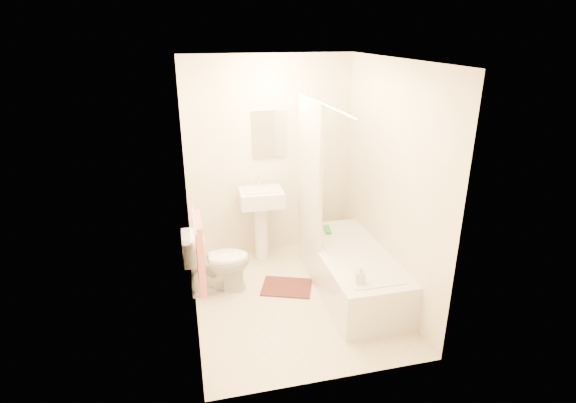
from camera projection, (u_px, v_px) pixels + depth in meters
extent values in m
plane|color=beige|center=(294.00, 298.00, 4.72)|extent=(2.40, 2.40, 0.00)
plane|color=white|center=(295.00, 60.00, 3.85)|extent=(2.40, 2.40, 0.00)
cube|color=beige|center=(269.00, 158.00, 5.37)|extent=(2.00, 0.02, 2.40)
cube|color=beige|center=(187.00, 200.00, 4.06)|extent=(0.02, 2.40, 2.40)
cube|color=beige|center=(391.00, 183.00, 4.50)|extent=(0.02, 2.40, 2.40)
cube|color=white|center=(269.00, 134.00, 5.24)|extent=(0.40, 0.03, 0.55)
cylinder|color=silver|center=(323.00, 104.00, 4.15)|extent=(0.03, 1.70, 0.03)
cube|color=silver|center=(310.00, 172.00, 4.79)|extent=(0.04, 0.80, 1.55)
cylinder|color=silver|center=(194.00, 220.00, 3.88)|extent=(0.02, 0.60, 0.02)
cube|color=#CC7266|center=(200.00, 253.00, 4.00)|extent=(0.06, 0.45, 0.66)
cylinder|color=white|center=(198.00, 243.00, 4.37)|extent=(0.11, 0.12, 0.12)
imported|color=silver|center=(217.00, 262.00, 4.75)|extent=(0.70, 0.39, 0.68)
cube|color=#4C2C1E|center=(287.00, 287.00, 4.91)|extent=(0.64, 0.56, 0.02)
imported|color=silver|center=(360.00, 275.00, 4.09)|extent=(0.10, 0.10, 0.18)
cube|color=green|center=(327.00, 230.00, 5.17)|extent=(0.10, 0.22, 0.04)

